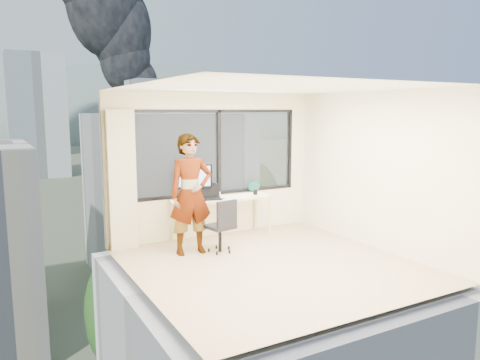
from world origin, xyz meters
TOP-DOWN VIEW (x-y plane):
  - floor at (0.00, 0.00)m, footprint 4.00×4.00m
  - ceiling at (0.00, 0.00)m, footprint 4.00×4.00m
  - wall_front at (0.00, -2.00)m, footprint 4.00×0.01m
  - wall_left at (-2.00, 0.00)m, footprint 0.01×4.00m
  - wall_right at (2.00, 0.00)m, footprint 0.01×4.00m
  - window_wall at (0.05, 2.00)m, footprint 3.30×0.16m
  - curtain at (-1.72, 1.88)m, footprint 0.45×0.14m
  - desk at (0.00, 1.66)m, footprint 1.80×0.60m
  - chair at (-0.39, 0.96)m, footprint 0.54×0.54m
  - person at (-0.82, 1.13)m, footprint 0.73×0.50m
  - monitor at (-0.48, 1.78)m, footprint 0.63×0.29m
  - game_console at (-0.14, 1.85)m, footprint 0.39×0.36m
  - laptop at (-0.27, 1.60)m, footprint 0.47×0.49m
  - cellphone at (-0.08, 1.53)m, footprint 0.11×0.06m
  - pen_cup at (0.66, 1.62)m, footprint 0.09×0.09m
  - handbag at (0.80, 1.90)m, footprint 0.28×0.18m
  - exterior_ground at (0.00, 120.00)m, footprint 400.00×400.00m
  - near_bldg_b at (12.00, 38.00)m, footprint 14.00×13.00m
  - near_bldg_c at (30.00, 28.00)m, footprint 12.00×10.00m
  - far_tower_b at (8.00, 120.00)m, footprint 13.00×13.00m
  - far_tower_c at (45.00, 140.00)m, footprint 15.00×15.00m
  - hill_b at (100.00, 320.00)m, footprint 300.00×220.00m
  - tree_b at (4.00, 18.00)m, footprint 7.60×7.60m
  - tree_c at (22.00, 40.00)m, footprint 8.40×8.40m
  - smoke_plume_b at (55.00, 170.00)m, footprint 30.00×18.00m

SIDE VIEW (x-z plane):
  - exterior_ground at x=0.00m, z-range -14.02..-13.98m
  - hill_b at x=100.00m, z-range -62.00..34.00m
  - tree_b at x=4.00m, z-range -14.00..-5.00m
  - near_bldg_c at x=30.00m, z-range -14.00..-4.00m
  - tree_c at x=22.00m, z-range -14.00..-4.00m
  - near_bldg_b at x=12.00m, z-range -14.00..2.00m
  - far_tower_c at x=45.00m, z-range -14.00..12.00m
  - floor at x=0.00m, z-range -0.01..0.01m
  - desk at x=0.00m, z-range 0.00..0.75m
  - chair at x=-0.39m, z-range 0.00..0.90m
  - cellphone at x=-0.08m, z-range 0.75..0.76m
  - game_console at x=-0.14m, z-range 0.75..0.83m
  - pen_cup at x=0.66m, z-range 0.75..0.85m
  - handbag at x=0.80m, z-range 0.75..0.95m
  - laptop at x=-0.27m, z-range 0.75..1.00m
  - person at x=-0.82m, z-range 0.00..1.93m
  - far_tower_b at x=8.00m, z-range -14.00..16.00m
  - monitor at x=-0.48m, z-range 0.75..1.37m
  - curtain at x=-1.72m, z-range 0.00..2.30m
  - wall_front at x=0.00m, z-range 0.00..2.60m
  - wall_left at x=-2.00m, z-range 0.00..2.60m
  - wall_right at x=2.00m, z-range 0.00..2.60m
  - window_wall at x=0.05m, z-range 0.75..2.30m
  - ceiling at x=0.00m, z-range 2.60..2.60m
  - smoke_plume_b at x=55.00m, z-range -8.00..62.00m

